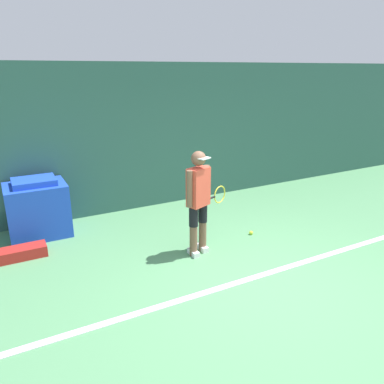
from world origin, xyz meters
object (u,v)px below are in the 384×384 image
(tennis_player, at_px, (199,198))
(covered_chair, at_px, (38,208))
(tennis_ball, at_px, (251,233))
(equipment_bag, at_px, (23,252))

(tennis_player, relative_size, covered_chair, 1.61)
(tennis_ball, xyz_separation_m, covered_chair, (-3.22, 1.73, 0.45))
(tennis_player, bearing_deg, covered_chair, 116.80)
(tennis_player, xyz_separation_m, tennis_ball, (1.13, 0.15, -0.86))
(tennis_player, distance_m, covered_chair, 2.84)
(tennis_player, xyz_separation_m, covered_chair, (-2.10, 1.88, -0.42))
(tennis_ball, xyz_separation_m, equipment_bag, (-3.57, 0.96, 0.05))
(tennis_player, bearing_deg, equipment_bag, 134.35)
(covered_chair, height_order, equipment_bag, covered_chair)
(tennis_player, bearing_deg, tennis_ball, -13.93)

